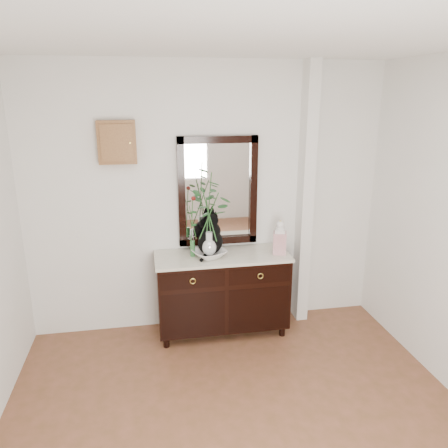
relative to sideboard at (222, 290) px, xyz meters
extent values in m
cube|color=white|center=(-0.10, 0.25, 0.88)|extent=(3.60, 0.04, 2.70)
cube|color=white|center=(0.90, 0.17, 0.88)|extent=(0.12, 0.20, 2.70)
cube|color=black|center=(0.00, 0.00, -0.01)|extent=(1.30, 0.50, 0.82)
cube|color=beige|center=(0.00, 0.00, 0.36)|extent=(1.33, 0.52, 0.03)
cube|color=black|center=(0.00, 0.24, 0.97)|extent=(0.80, 0.06, 1.10)
cube|color=white|center=(0.00, 0.25, 0.97)|extent=(0.66, 0.01, 0.96)
cube|color=brown|center=(-0.95, 0.21, 1.48)|extent=(0.35, 0.10, 0.40)
imported|color=white|center=(-0.14, -0.04, 0.41)|extent=(0.42, 0.42, 0.08)
camera|label=1|loc=(-0.71, -3.98, 1.92)|focal=35.00mm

